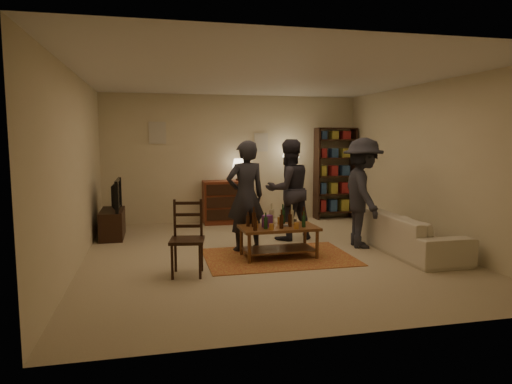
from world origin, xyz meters
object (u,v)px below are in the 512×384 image
object	(u,v)px
sofa	(410,234)
person_by_sofa	(363,193)
bookshelf	(335,172)
coffee_table	(278,230)
dining_chair	(187,235)
floor_lamp	(291,156)
tv_stand	(113,216)
dresser	(227,201)
person_left	(246,196)
person_right	(288,190)

from	to	relation	value
sofa	person_by_sofa	size ratio (longest dim) A/B	1.16
person_by_sofa	bookshelf	bearing A→B (deg)	-3.75
coffee_table	dining_chair	bearing A→B (deg)	-158.46
person_by_sofa	sofa	bearing A→B (deg)	-123.95
floor_lamp	person_by_sofa	bearing A→B (deg)	-79.77
tv_stand	dresser	bearing A→B (deg)	22.07
floor_lamp	sofa	distance (m)	3.40
floor_lamp	dining_chair	bearing A→B (deg)	-125.85
coffee_table	tv_stand	xyz separation A→B (m)	(-2.54, 2.02, -0.03)
dining_chair	person_left	distance (m)	1.51
coffee_table	dining_chair	size ratio (longest dim) A/B	1.17
tv_stand	floor_lamp	bearing A→B (deg)	13.20
dresser	sofa	size ratio (longest dim) A/B	0.65
person_right	coffee_table	bearing A→B (deg)	53.23
dresser	bookshelf	xyz separation A→B (m)	(2.44, 0.07, 0.56)
dining_chair	dresser	world-z (taller)	dresser
coffee_table	tv_stand	world-z (taller)	tv_stand
dining_chair	tv_stand	distance (m)	2.82
dining_chair	bookshelf	world-z (taller)	bookshelf
tv_stand	person_right	size ratio (longest dim) A/B	0.60
floor_lamp	tv_stand	bearing A→B (deg)	-166.80
dining_chair	sofa	distance (m)	3.52
floor_lamp	sofa	size ratio (longest dim) A/B	0.80
tv_stand	dresser	world-z (taller)	dresser
bookshelf	sofa	world-z (taller)	bookshelf
coffee_table	person_by_sofa	size ratio (longest dim) A/B	0.65
dresser	person_right	world-z (taller)	person_right
floor_lamp	person_right	bearing A→B (deg)	-108.44
person_right	dresser	bearing A→B (deg)	-78.62
sofa	person_by_sofa	distance (m)	0.98
sofa	person_by_sofa	world-z (taller)	person_by_sofa
floor_lamp	person_left	bearing A→B (deg)	-122.04
dresser	bookshelf	distance (m)	2.50
coffee_table	dresser	distance (m)	2.95
tv_stand	bookshelf	xyz separation A→B (m)	(4.69, 0.98, 0.65)
person_left	person_by_sofa	bearing A→B (deg)	163.68
dining_chair	sofa	xyz separation A→B (m)	(3.49, 0.37, -0.22)
sofa	tv_stand	bearing A→B (deg)	64.66
person_left	person_right	bearing A→B (deg)	-155.78
dresser	bookshelf	size ratio (longest dim) A/B	0.67
tv_stand	bookshelf	size ratio (longest dim) A/B	0.52
person_left	person_by_sofa	xyz separation A→B (m)	(1.92, -0.17, 0.02)
coffee_table	sofa	bearing A→B (deg)	-4.93
coffee_table	dining_chair	distance (m)	1.50
floor_lamp	person_right	xyz separation A→B (m)	(-0.57, -1.70, -0.52)
coffee_table	person_by_sofa	bearing A→B (deg)	12.94
dining_chair	floor_lamp	size ratio (longest dim) A/B	0.61
sofa	person_right	world-z (taller)	person_right
floor_lamp	sofa	world-z (taller)	floor_lamp
tv_stand	sofa	xyz separation A→B (m)	(4.64, -2.20, -0.08)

